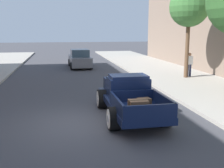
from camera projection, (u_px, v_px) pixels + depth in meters
The scene contains 5 objects.
ground_plane at pixel (85, 123), 9.74m from camera, with size 140.00×140.00×0.00m, color #3D3D42.
hotrod_truck_navy at pixel (128, 96), 10.60m from camera, with size 2.22×4.96×1.58m.
car_background_grey at pixel (80, 59), 24.17m from camera, with size 1.97×4.35×1.65m.
pedestrian_sidewalk_right at pixel (189, 63), 18.42m from camera, with size 0.53×0.22×1.65m.
street_tree_second at pixel (189, 7), 17.48m from camera, with size 2.59×2.59×5.94m.
Camera 1 is at (-0.80, -9.29, 3.28)m, focal length 43.26 mm.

